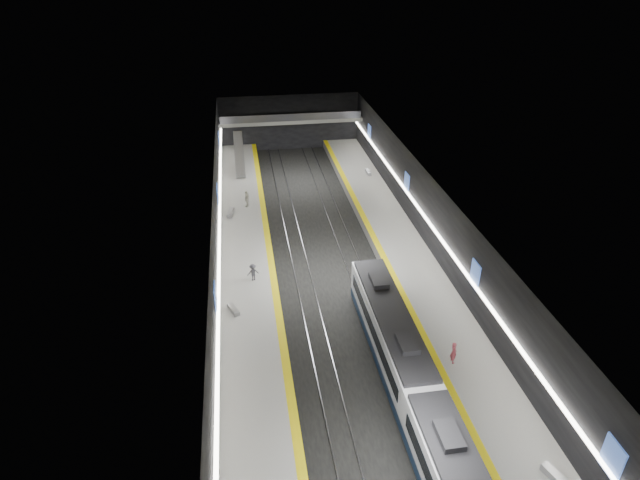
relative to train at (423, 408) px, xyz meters
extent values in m
plane|color=black|center=(-2.50, 18.33, -2.20)|extent=(70.00, 70.00, 0.00)
cube|color=beige|center=(-2.50, 18.33, 5.80)|extent=(20.00, 70.00, 0.04)
cube|color=black|center=(-12.50, 18.33, 1.80)|extent=(0.04, 70.00, 8.00)
cube|color=black|center=(7.50, 18.33, 1.80)|extent=(0.04, 70.00, 8.00)
cube|color=black|center=(-2.50, 53.33, 1.80)|extent=(20.00, 0.04, 8.00)
cube|color=slate|center=(-10.00, 18.33, -1.70)|extent=(5.00, 70.00, 1.00)
cube|color=#A7A7A2|center=(-10.00, 18.33, -1.19)|extent=(5.00, 70.00, 0.02)
cube|color=yellow|center=(-7.80, 18.33, -1.18)|extent=(0.60, 70.00, 0.02)
cube|color=slate|center=(5.00, 18.33, -1.70)|extent=(5.00, 70.00, 1.00)
cube|color=#A7A7A2|center=(5.00, 18.33, -1.19)|extent=(5.00, 70.00, 0.02)
cube|color=yellow|center=(2.80, 18.33, -1.18)|extent=(0.60, 70.00, 0.02)
cube|color=gray|center=(-5.72, 18.33, -2.14)|extent=(0.08, 70.00, 0.12)
cube|color=gray|center=(-4.28, 18.33, -2.14)|extent=(0.08, 70.00, 0.12)
cube|color=gray|center=(-0.72, 18.33, -2.14)|extent=(0.08, 70.00, 0.12)
cube|color=gray|center=(0.72, 18.33, -2.14)|extent=(0.08, 70.00, 0.12)
cube|color=#10223B|center=(0.00, 7.50, -1.45)|extent=(2.65, 15.00, 0.80)
cube|color=white|center=(0.00, 7.50, 0.20)|extent=(2.65, 15.00, 2.50)
cube|color=black|center=(0.00, 7.50, 1.60)|extent=(2.44, 14.25, 0.30)
cube|color=black|center=(0.00, 7.50, 0.25)|extent=(2.69, 13.20, 1.00)
cube|color=black|center=(0.00, -0.02, 0.15)|extent=(1.85, 0.05, 1.20)
cube|color=#3D61B8|center=(-12.42, 10.33, 2.30)|extent=(0.10, 1.50, 2.20)
cube|color=#3D61B8|center=(-12.42, 28.33, 2.30)|extent=(0.10, 1.50, 2.20)
cube|color=#3D61B8|center=(-12.42, 45.33, 2.30)|extent=(0.10, 1.50, 2.20)
cube|color=#3D61B8|center=(7.42, -6.67, 2.30)|extent=(0.10, 1.50, 2.20)
cube|color=#3D61B8|center=(7.42, 10.33, 2.30)|extent=(0.10, 1.50, 2.20)
cube|color=#3D61B8|center=(7.42, 28.33, 2.30)|extent=(0.10, 1.50, 2.20)
cube|color=#3D61B8|center=(7.42, 45.33, 2.30)|extent=(0.10, 1.50, 2.20)
cube|color=white|center=(-12.30, 18.33, 1.60)|extent=(0.25, 68.60, 0.12)
cube|color=white|center=(7.30, 18.33, 1.60)|extent=(0.25, 68.60, 0.12)
cube|color=gray|center=(-2.50, 51.33, 2.80)|extent=(20.00, 3.00, 0.50)
cube|color=#47474C|center=(-2.50, 49.88, 3.55)|extent=(19.60, 0.08, 1.00)
cube|color=#99999E|center=(-10.00, 44.33, 0.70)|extent=(1.20, 7.50, 3.92)
cube|color=#99999E|center=(-11.37, 13.23, -1.00)|extent=(1.02, 1.63, 0.39)
cube|color=#99999E|center=(-11.38, 30.83, -0.96)|extent=(0.83, 1.96, 0.47)
cube|color=#99999E|center=(6.09, -5.17, -0.95)|extent=(1.16, 2.05, 0.48)
cube|color=#99999E|center=(6.12, 39.75, -0.99)|extent=(0.48, 1.67, 0.41)
imported|color=#C64A5B|center=(3.90, 4.88, -0.34)|extent=(0.43, 0.64, 1.71)
imported|color=beige|center=(-9.52, 32.57, -0.25)|extent=(0.83, 1.20, 1.89)
imported|color=#45454D|center=(-9.56, 17.56, -0.40)|extent=(1.14, 0.81, 1.60)
camera|label=1|loc=(-9.86, -22.07, 25.04)|focal=30.00mm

